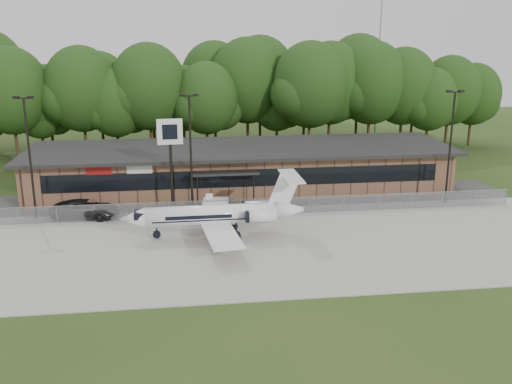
{
  "coord_description": "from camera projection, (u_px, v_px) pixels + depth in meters",
  "views": [
    {
      "loc": [
        -5.69,
        -30.75,
        15.14
      ],
      "look_at": [
        -0.06,
        12.0,
        2.95
      ],
      "focal_mm": 40.0,
      "sensor_mm": 36.0,
      "label": 1
    }
  ],
  "objects": [
    {
      "name": "treeline",
      "position": [
        226.0,
        94.0,
        72.2
      ],
      "size": [
        72.0,
        12.0,
        15.0
      ],
      "primitive_type": null,
      "color": "#183510",
      "rests_on": "ground"
    },
    {
      "name": "apron",
      "position": [
        264.0,
        245.0,
        41.79
      ],
      "size": [
        64.0,
        18.0,
        0.08
      ],
      "primitive_type": "cube",
      "color": "#9E9B93",
      "rests_on": "ground"
    },
    {
      "name": "light_pole_left",
      "position": [
        29.0,
        149.0,
        46.02
      ],
      "size": [
        1.55,
        0.3,
        10.23
      ],
      "color": "black",
      "rests_on": "ground"
    },
    {
      "name": "light_pole_right",
      "position": [
        451.0,
        138.0,
        50.54
      ],
      "size": [
        1.55,
        0.3,
        10.23
      ],
      "color": "black",
      "rests_on": "ground"
    },
    {
      "name": "radio_mast",
      "position": [
        379.0,
        51.0,
        79.32
      ],
      "size": [
        0.2,
        0.2,
        25.0
      ],
      "primitive_type": "cylinder",
      "color": "gray",
      "rests_on": "ground"
    },
    {
      "name": "fence",
      "position": [
        252.0,
        207.0,
        48.27
      ],
      "size": [
        46.0,
        0.04,
        1.52
      ],
      "color": "gray",
      "rests_on": "ground"
    },
    {
      "name": "suv",
      "position": [
        85.0,
        209.0,
        47.69
      ],
      "size": [
        5.94,
        3.49,
        1.55
      ],
      "primitive_type": "imported",
      "rotation": [
        0.0,
        0.0,
        1.4
      ],
      "color": "#2C2C2E",
      "rests_on": "ground"
    },
    {
      "name": "ground",
      "position": [
        283.0,
        293.0,
        34.17
      ],
      "size": [
        160.0,
        160.0,
        0.0
      ],
      "primitive_type": "plane",
      "color": "#244117",
      "rests_on": "ground"
    },
    {
      "name": "pole_sign",
      "position": [
        170.0,
        142.0,
        47.66
      ],
      "size": [
        2.14,
        0.4,
        8.14
      ],
      "rotation": [
        0.0,
        0.0,
        0.07
      ],
      "color": "black",
      "rests_on": "ground"
    },
    {
      "name": "parking_lot",
      "position": [
        246.0,
        200.0,
        52.76
      ],
      "size": [
        50.0,
        9.0,
        0.06
      ],
      "primitive_type": "cube",
      "color": "#383835",
      "rests_on": "ground"
    },
    {
      "name": "business_jet",
      "position": [
        218.0,
        216.0,
        43.11
      ],
      "size": [
        14.0,
        12.43,
        4.73
      ],
      "rotation": [
        0.0,
        0.0,
        0.01
      ],
      "color": "white",
      "rests_on": "ground"
    },
    {
      "name": "terminal",
      "position": [
        241.0,
        167.0,
        56.41
      ],
      "size": [
        41.0,
        11.65,
        4.3
      ],
      "color": "brown",
      "rests_on": "ground"
    },
    {
      "name": "light_pole_mid",
      "position": [
        191.0,
        145.0,
        47.66
      ],
      "size": [
        1.55,
        0.3,
        10.23
      ],
      "color": "black",
      "rests_on": "ground"
    }
  ]
}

